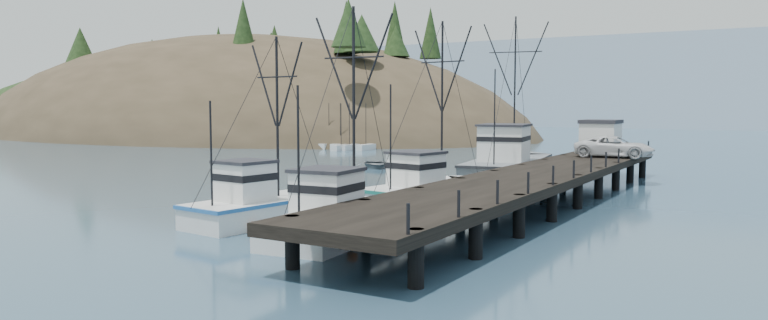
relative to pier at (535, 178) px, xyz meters
The scene contains 13 objects.
ground 21.33m from the pier, 131.19° to the right, with size 400.00×400.00×0.00m, color #2B495F.
pier is the anchor object (origin of this frame).
headland 108.95m from the pier, 144.86° to the left, with size 134.80×78.00×51.00m.
distant_ridge 154.06m from the pier, 91.49° to the left, with size 360.00×40.00×26.00m, color #9EB2C6.
distant_ridge_far 177.43m from the pier, 107.72° to the left, with size 180.00×25.00×18.00m, color silver.
moored_sailboats 57.17m from the pier, 138.70° to the left, with size 23.21×19.19×6.35m.
trawler_near 14.61m from the pier, 107.71° to the right, with size 4.29×10.80×10.97m.
trawler_mid 16.26m from the pier, 128.82° to the right, with size 4.25×9.92×9.97m.
trawler_far 6.28m from the pier, 157.36° to the right, with size 5.15×11.37×11.54m.
work_vessel 12.46m from the pier, 117.25° to the left, with size 6.89×16.13×13.35m.
pier_shed 18.09m from the pier, 91.33° to the left, with size 3.00×3.20×2.80m.
pickup_truck 14.49m from the pier, 84.04° to the left, with size 2.71×5.87×1.63m, color silver.
motorboat 26.50m from the pier, 142.73° to the left, with size 3.47×4.85×1.01m, color #555C5E.
Camera 1 is at (27.14, -23.74, 6.14)m, focal length 32.00 mm.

